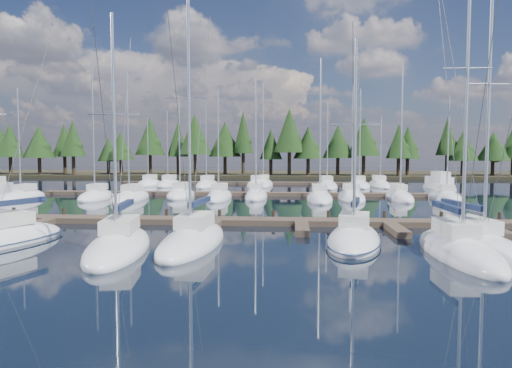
# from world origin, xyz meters

# --- Properties ---
(ground) EXTENTS (260.00, 260.00, 0.00)m
(ground) POSITION_xyz_m (0.00, 30.00, 0.00)
(ground) COLOR black
(ground) RESTS_ON ground
(far_shore) EXTENTS (220.00, 30.00, 0.60)m
(far_shore) POSITION_xyz_m (0.00, 90.00, 0.30)
(far_shore) COLOR #2D2819
(far_shore) RESTS_ON ground
(main_dock) EXTENTS (44.00, 6.13, 0.90)m
(main_dock) POSITION_xyz_m (0.00, 17.36, 0.20)
(main_dock) COLOR #4E3E30
(main_dock) RESTS_ON ground
(back_docks) EXTENTS (50.00, 21.80, 0.40)m
(back_docks) POSITION_xyz_m (0.00, 49.58, 0.20)
(back_docks) COLOR #4E3E30
(back_docks) RESTS_ON ground
(front_sailboat_1) EXTENTS (5.65, 9.17, 12.90)m
(front_sailboat_1) POSITION_xyz_m (-10.84, 9.61, 0.27)
(front_sailboat_1) COLOR white
(front_sailboat_1) RESTS_ON ground
(front_sailboat_2) EXTENTS (4.19, 9.27, 12.67)m
(front_sailboat_2) POSITION_xyz_m (-3.49, 8.19, 0.28)
(front_sailboat_2) COLOR white
(front_sailboat_2) RESTS_ON ground
(front_sailboat_3) EXTENTS (3.29, 9.60, 14.44)m
(front_sailboat_3) POSITION_xyz_m (-0.05, 10.10, 0.29)
(front_sailboat_3) COLOR white
(front_sailboat_3) RESTS_ON ground
(front_sailboat_4) EXTENTS (4.34, 8.10, 11.97)m
(front_sailboat_4) POSITION_xyz_m (8.78, 11.07, 0.28)
(front_sailboat_4) COLOR white
(front_sailboat_4) RESTS_ON ground
(front_sailboat_5) EXTENTS (2.77, 9.34, 16.40)m
(front_sailboat_5) POSITION_xyz_m (13.48, 8.56, 0.31)
(front_sailboat_5) COLOR white
(front_sailboat_5) RESTS_ON ground
(front_sailboat_6) EXTENTS (3.97, 10.02, 15.34)m
(front_sailboat_6) POSITION_xyz_m (14.88, 9.71, 0.30)
(front_sailboat_6) COLOR white
(front_sailboat_6) RESTS_ON ground
(back_sailboat_rows) EXTENTS (48.37, 32.93, 16.60)m
(back_sailboat_rows) POSITION_xyz_m (0.95, 45.21, 0.27)
(back_sailboat_rows) COLOR white
(back_sailboat_rows) RESTS_ON ground
(motor_yacht_right) EXTENTS (4.23, 8.55, 4.08)m
(motor_yacht_right) POSITION_xyz_m (26.36, 52.75, 0.46)
(motor_yacht_right) COLOR white
(motor_yacht_right) RESTS_ON ground
(tree_line) EXTENTS (184.20, 11.71, 13.69)m
(tree_line) POSITION_xyz_m (-0.60, 80.22, 7.47)
(tree_line) COLOR black
(tree_line) RESTS_ON far_shore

